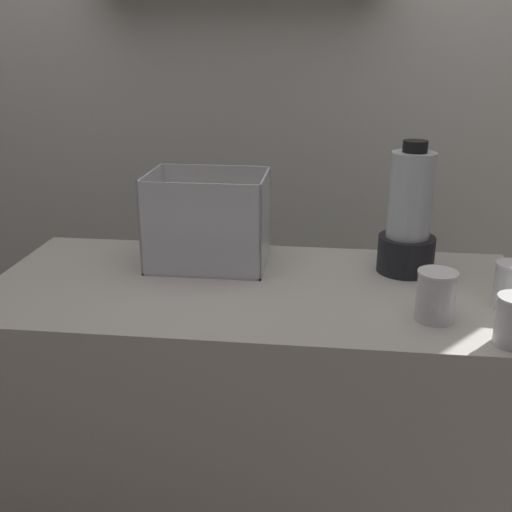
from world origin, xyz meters
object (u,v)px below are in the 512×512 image
(juice_cup_carrot_far_left, at_px, (435,299))
(juice_cup_orange_middle, at_px, (510,287))
(blender_pitcher, at_px, (409,220))
(carrot_display_bin, at_px, (208,236))

(juice_cup_carrot_far_left, bearing_deg, juice_cup_orange_middle, 25.17)
(blender_pitcher, bearing_deg, juice_cup_orange_middle, -44.98)
(blender_pitcher, xyz_separation_m, juice_cup_orange_middle, (0.22, -0.22, -0.09))
(juice_cup_carrot_far_left, bearing_deg, blender_pitcher, 96.04)
(blender_pitcher, distance_m, juice_cup_orange_middle, 0.32)
(juice_cup_carrot_far_left, bearing_deg, carrot_display_bin, 152.23)
(carrot_display_bin, xyz_separation_m, juice_cup_carrot_far_left, (0.58, -0.31, -0.03))
(juice_cup_orange_middle, bearing_deg, blender_pitcher, 135.02)
(blender_pitcher, bearing_deg, carrot_display_bin, 179.75)
(juice_cup_carrot_far_left, distance_m, juice_cup_orange_middle, 0.21)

